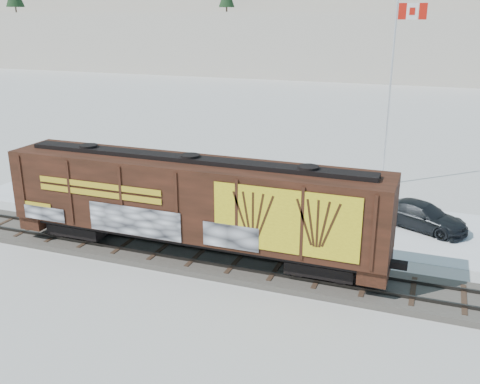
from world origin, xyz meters
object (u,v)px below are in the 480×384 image
at_px(car_dark, 422,216).
at_px(flagpole, 389,120).
at_px(car_silver, 224,195).
at_px(car_white, 305,215).
at_px(hopper_railcar, 192,201).

bearing_deg(car_dark, flagpole, 45.36).
bearing_deg(car_silver, flagpole, -23.28).
relative_size(flagpole, car_white, 2.51).
height_order(flagpole, car_dark, flagpole).
xyz_separation_m(car_white, car_dark, (6.04, 2.41, -0.08)).
distance_m(car_silver, car_dark, 11.61).
bearing_deg(car_white, car_dark, -71.33).
bearing_deg(flagpole, car_white, -107.51).
bearing_deg(hopper_railcar, flagpole, 65.21).
relative_size(hopper_railcar, car_white, 3.76).
bearing_deg(car_dark, car_white, 136.31).
bearing_deg(car_silver, car_white, -83.69).
height_order(flagpole, car_white, flagpole).
relative_size(flagpole, car_silver, 2.66).
relative_size(hopper_railcar, car_silver, 3.99).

